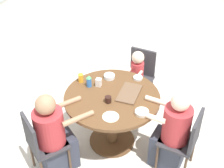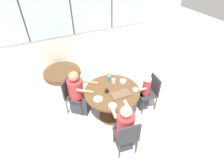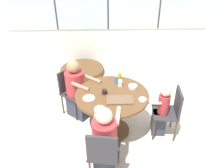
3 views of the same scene
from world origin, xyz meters
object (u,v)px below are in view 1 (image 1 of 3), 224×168
Objects in this scene: person_toddler at (136,82)px; juice_glass at (81,78)px; coffee_mug at (108,99)px; sippy_cup at (89,81)px; chair_for_man_blue_shirt at (40,142)px; person_woman_green_shirt at (172,135)px; chair_for_toddler at (140,73)px; bowl_cereal at (109,76)px; chair_for_woman_green_shirt at (186,138)px; person_man_blue_shirt at (54,137)px; bowl_white_shallow at (142,112)px; milk_carton_small at (99,82)px; bowl_fruit at (138,78)px.

person_toddler is 8.46× the size of juice_glass.
coffee_mug is 0.52× the size of sippy_cup.
person_woman_green_shirt reaches higher than chair_for_man_blue_shirt.
bowl_cereal is (-0.60, 0.26, 0.27)m from chair_for_toddler.
chair_for_woman_green_shirt is 0.78× the size of person_man_blue_shirt.
person_man_blue_shirt is 7.01× the size of sippy_cup.
chair_for_woman_green_shirt is at bearing -90.00° from person_woman_green_shirt.
person_woman_green_shirt is 13.38× the size of coffee_mug.
bowl_white_shallow is (-1.13, -0.32, 0.27)m from chair_for_toddler.
person_man_blue_shirt is 7.90× the size of bowl_cereal.
coffee_mug is 0.78× the size of milk_carton_small.
chair_for_woman_green_shirt reaches higher than bowl_fruit.
bowl_white_shallow is at bearing -160.54° from bowl_fruit.
chair_for_toddler is 7.34× the size of bowl_fruit.
milk_carton_small is at bearing 161.72° from bowl_cereal.
bowl_fruit is (0.30, -0.67, -0.04)m from juice_glass.
chair_for_toddler reaches higher than bowl_fruit.
chair_for_toddler reaches higher than bowl_cereal.
juice_glass is at bearing 67.26° from sippy_cup.
juice_glass is at bearing 122.12° from bowl_cereal.
person_woman_green_shirt is (-1.07, -0.67, -0.03)m from chair_for_toddler.
person_woman_green_shirt is 6.94× the size of sippy_cup.
person_man_blue_shirt is at bearing 120.14° from person_woman_green_shirt.
person_man_blue_shirt is 0.76m from coffee_mug.
chair_for_woman_green_shirt reaches higher than bowl_cereal.
juice_glass is (0.27, 0.47, 0.02)m from coffee_mug.
person_man_blue_shirt is 9.38× the size of bowl_fruit.
person_toddler is at bearing -5.86° from coffee_mug.
juice_glass is at bearing 127.33° from person_man_blue_shirt.
juice_glass is 0.74m from bowl_fruit.
juice_glass is at bearing 60.43° from chair_for_toddler.
sippy_cup is (0.21, 1.11, 0.36)m from person_woman_green_shirt.
sippy_cup reaches higher than juice_glass.
bowl_white_shallow is (-0.07, -0.43, -0.02)m from coffee_mug.
person_woman_green_shirt is 7.01× the size of bowl_white_shallow.
person_woman_green_shirt is 0.84m from coffee_mug.
person_toddler is at bearing 18.71° from bowl_white_shallow.
bowl_fruit is (0.59, 0.75, 0.26)m from chair_for_woman_green_shirt.
chair_for_man_blue_shirt is 5.54× the size of bowl_white_shallow.
person_woman_green_shirt is at bearing 63.03° from chair_for_man_blue_shirt.
bowl_cereal is at bearing -34.72° from sippy_cup.
person_toddler is 11.53× the size of coffee_mug.
bowl_cereal is 0.37m from bowl_fruit.
chair_for_woman_green_shirt is 1.27m from person_toddler.
bowl_fruit is at bearing 19.46° from bowl_white_shallow.
chair_for_woman_green_shirt is 0.92× the size of person_toddler.
milk_carton_small reaches higher than bowl_cereal.
coffee_mug is 0.58× the size of bowl_cereal.
person_man_blue_shirt is at bearing 90.00° from chair_for_man_blue_shirt.
person_woman_green_shirt is 1.09m from bowl_cereal.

